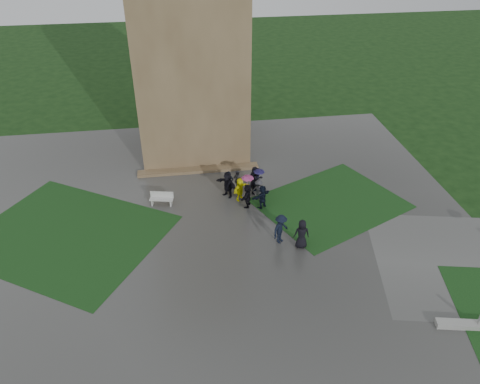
{
  "coord_description": "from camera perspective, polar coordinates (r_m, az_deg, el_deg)",
  "views": [
    {
      "loc": [
        -1.33,
        -19.86,
        17.75
      ],
      "look_at": [
        2.39,
        5.47,
        1.2
      ],
      "focal_mm": 35.0,
      "sensor_mm": 36.0,
      "label": 1
    }
  ],
  "objects": [
    {
      "name": "pedestrian_near",
      "position": [
        27.5,
        7.53,
        -5.1
      ],
      "size": [
        0.96,
        0.69,
        1.87
      ],
      "primitive_type": "imported",
      "rotation": [
        0.0,
        0.0,
        3.06
      ],
      "color": "black",
      "rests_on": "plaza"
    },
    {
      "name": "pedestrian_mid",
      "position": [
        27.72,
        4.99,
        -4.51
      ],
      "size": [
        1.35,
        1.29,
        1.91
      ],
      "primitive_type": "imported",
      "rotation": [
        0.0,
        0.0,
        0.71
      ],
      "color": "black",
      "rests_on": "plaza"
    },
    {
      "name": "lawn_inset_right",
      "position": [
        32.07,
        10.98,
        -1.35
      ],
      "size": [
        11.12,
        10.15,
        0.01
      ],
      "primitive_type": "cube",
      "rotation": [
        0.0,
        0.0,
        0.44
      ],
      "color": "#123513",
      "rests_on": "plaza"
    },
    {
      "name": "bench",
      "position": [
        31.58,
        -9.53,
        -0.78
      ],
      "size": [
        1.63,
        0.8,
        0.9
      ],
      "rotation": [
        0.0,
        0.0,
        -0.21
      ],
      "color": "beige",
      "rests_on": "plaza"
    },
    {
      "name": "plaza",
      "position": [
        28.18,
        -3.81,
        -6.22
      ],
      "size": [
        34.0,
        34.0,
        0.02
      ],
      "primitive_type": "cube",
      "color": "#383835",
      "rests_on": "ground"
    },
    {
      "name": "ground",
      "position": [
        26.67,
        -3.42,
        -8.92
      ],
      "size": [
        120.0,
        120.0,
        0.0
      ],
      "primitive_type": "plane",
      "color": "black"
    },
    {
      "name": "tower_plinth",
      "position": [
        35.21,
        -5.08,
        2.71
      ],
      "size": [
        9.0,
        0.8,
        0.22
      ],
      "primitive_type": "cube",
      "color": "brown",
      "rests_on": "plaza"
    },
    {
      "name": "visitor_cluster",
      "position": [
        31.57,
        0.76,
        0.72
      ],
      "size": [
        3.68,
        3.63,
        2.39
      ],
      "color": "black",
      "rests_on": "plaza"
    },
    {
      "name": "tower",
      "position": [
        35.97,
        -6.33,
        18.61
      ],
      "size": [
        8.0,
        8.0,
        18.0
      ],
      "primitive_type": "cube",
      "color": "brown",
      "rests_on": "ground"
    },
    {
      "name": "lawn_inset_left",
      "position": [
        30.57,
        -20.29,
        -4.95
      ],
      "size": [
        14.1,
        13.46,
        0.01
      ],
      "primitive_type": "cube",
      "rotation": [
        0.0,
        0.0,
        -0.56
      ],
      "color": "#123513",
      "rests_on": "plaza"
    }
  ]
}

